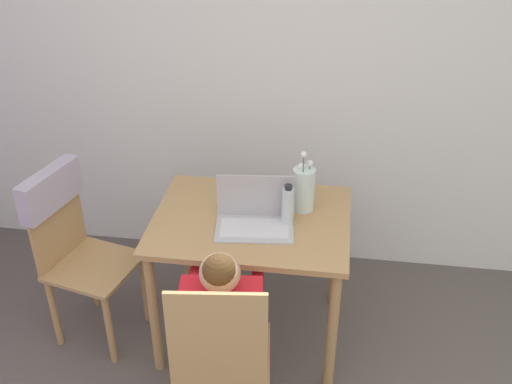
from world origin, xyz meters
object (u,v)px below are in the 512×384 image
object	(u,v)px
person_seated	(223,317)
laptop	(255,215)
chair_spare	(69,230)
water_bottle	(288,206)
flower_vase	(304,188)
chair_occupied	(221,362)

from	to	relation	value
person_seated	laptop	size ratio (longest dim) A/B	2.51
chair_spare	water_bottle	distance (m)	1.12
chair_spare	flower_vase	distance (m)	1.20
flower_vase	water_bottle	bearing A→B (deg)	-113.11
chair_spare	laptop	xyz separation A→B (m)	(0.95, 0.03, 0.16)
person_seated	water_bottle	bearing A→B (deg)	-118.16
chair_spare	flower_vase	size ratio (longest dim) A/B	2.92
chair_spare	water_bottle	world-z (taller)	chair_spare
person_seated	laptop	xyz separation A→B (m)	(0.06, 0.51, 0.18)
flower_vase	water_bottle	world-z (taller)	flower_vase
chair_spare	chair_occupied	bearing A→B (deg)	-110.69
chair_occupied	laptop	bearing A→B (deg)	-100.83
flower_vase	person_seated	bearing A→B (deg)	-111.79
flower_vase	water_bottle	size ratio (longest dim) A/B	1.55
chair_spare	person_seated	xyz separation A→B (m)	(0.89, -0.49, -0.02)
chair_spare	person_seated	distance (m)	1.01
chair_occupied	water_bottle	xyz separation A→B (m)	(0.20, 0.67, 0.36)
chair_occupied	laptop	distance (m)	0.72
person_seated	laptop	distance (m)	0.55
chair_spare	laptop	bearing A→B (deg)	-74.70
chair_spare	flower_vase	world-z (taller)	flower_vase
flower_vase	chair_spare	bearing A→B (deg)	-169.92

